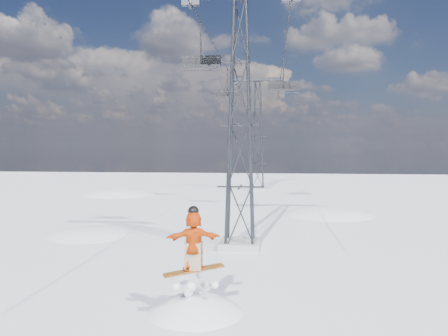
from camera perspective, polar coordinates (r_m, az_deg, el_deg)
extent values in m
plane|color=white|center=(12.50, -4.55, -18.67)|extent=(120.00, 120.00, 0.00)
sphere|color=white|center=(44.49, -13.39, -16.80)|extent=(22.00, 22.00, 22.00)
cube|color=#999999|center=(19.96, 2.08, -9.92)|extent=(1.80, 1.80, 0.30)
cube|color=#292B30|center=(20.76, -4.36, 21.06)|extent=(0.80, 0.25, 0.50)
cube|color=#999999|center=(44.65, 4.38, -2.74)|extent=(1.80, 1.80, 0.30)
cube|color=#292B30|center=(44.92, 4.43, 11.49)|extent=(5.00, 0.35, 0.35)
cube|color=#292B30|center=(45.01, 1.58, 11.22)|extent=(0.80, 0.25, 0.50)
cube|color=#292B30|center=(44.88, 7.30, 11.22)|extent=(0.80, 0.25, 0.50)
cylinder|color=black|center=(31.73, -0.44, 14.34)|extent=(0.06, 51.00, 0.06)
cylinder|color=black|center=(31.54, 7.79, 14.38)|extent=(0.06, 51.00, 0.06)
cube|color=#C96D1A|center=(12.05, -3.98, -13.18)|extent=(1.63, 0.94, 0.21)
imported|color=#DB4609|center=(11.85, -3.99, -9.39)|extent=(1.54, 0.82, 1.59)
cube|color=#9C7E60|center=(11.95, -3.98, -11.40)|extent=(0.52, 0.44, 0.73)
sphere|color=black|center=(11.71, -4.01, -5.69)|extent=(0.30, 0.30, 0.30)
cylinder|color=black|center=(22.99, -3.06, 15.88)|extent=(0.08, 0.08, 2.22)
cube|color=black|center=(22.77, -3.05, 13.16)|extent=(2.02, 0.45, 0.08)
cube|color=black|center=(23.04, -2.96, 13.80)|extent=(2.02, 0.06, 0.56)
cylinder|color=black|center=(22.48, -3.15, 12.64)|extent=(2.02, 0.06, 0.06)
cylinder|color=black|center=(22.54, -3.18, 14.18)|extent=(2.02, 0.05, 0.05)
cylinder|color=black|center=(31.38, 7.77, 12.25)|extent=(0.09, 0.09, 2.36)
cube|color=black|center=(31.22, 7.75, 10.11)|extent=(2.14, 0.48, 0.09)
cube|color=black|center=(31.49, 7.74, 10.64)|extent=(2.14, 0.06, 0.59)
cylinder|color=black|center=(30.92, 7.76, 9.68)|extent=(2.14, 0.06, 0.06)
cylinder|color=black|center=(30.95, 7.77, 10.88)|extent=(2.14, 0.05, 0.05)
cylinder|color=black|center=(36.15, 0.44, 11.09)|extent=(0.08, 0.08, 2.30)
cube|color=black|center=(36.01, 0.44, 9.27)|extent=(2.10, 0.47, 0.08)
cube|color=black|center=(36.27, 0.47, 9.72)|extent=(2.10, 0.06, 0.58)
cylinder|color=black|center=(35.72, 0.39, 8.90)|extent=(2.10, 0.06, 0.06)
cylinder|color=black|center=(35.74, 0.38, 9.91)|extent=(2.10, 0.05, 0.05)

